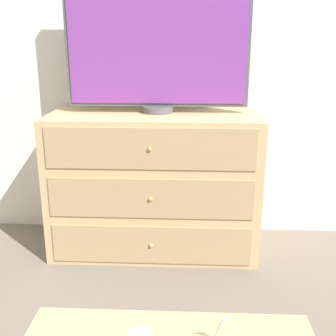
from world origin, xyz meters
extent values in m
plane|color=#70665B|center=(0.00, 0.00, 0.00)|extent=(12.00, 12.00, 0.00)
cube|color=white|center=(0.00, 0.03, 1.30)|extent=(12.00, 0.05, 2.60)
cube|color=tan|center=(-0.13, -0.28, 0.42)|extent=(1.22, 0.51, 0.84)
cube|color=tan|center=(-0.13, -0.54, 0.14)|extent=(1.12, 0.01, 0.22)
sphere|color=tan|center=(-0.13, -0.55, 0.14)|extent=(0.02, 0.02, 0.02)
cube|color=tan|center=(-0.13, -0.54, 0.42)|extent=(1.12, 0.01, 0.22)
sphere|color=tan|center=(-0.13, -0.55, 0.42)|extent=(0.02, 0.02, 0.02)
cube|color=tan|center=(-0.13, -0.54, 0.70)|extent=(1.12, 0.01, 0.22)
sphere|color=tan|center=(-0.13, -0.55, 0.70)|extent=(0.02, 0.02, 0.02)
cylinder|color=#515156|center=(-0.11, -0.23, 0.86)|extent=(0.18, 0.18, 0.04)
cube|color=#515156|center=(-0.11, -0.22, 1.23)|extent=(1.03, 0.04, 0.72)
cube|color=#7A3893|center=(-0.11, -0.24, 1.23)|extent=(0.99, 0.01, 0.68)
cube|color=silver|center=(0.16, -1.78, 0.58)|extent=(0.03, 0.03, 0.03)
camera|label=1|loc=(0.07, -2.67, 1.25)|focal=45.00mm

